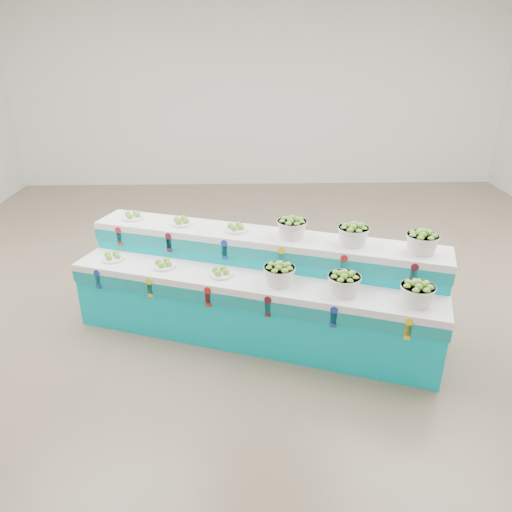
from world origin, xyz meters
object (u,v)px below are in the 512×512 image
at_px(basket_lower_left, 279,274).
at_px(basket_upper_right, 422,242).
at_px(plate_upper_mid, 181,221).
at_px(display_stand, 256,288).

relative_size(basket_lower_left, basket_upper_right, 1.00).
xyz_separation_m(plate_upper_mid, basket_upper_right, (2.32, -0.82, 0.06)).
height_order(display_stand, basket_upper_right, basket_upper_right).
xyz_separation_m(basket_lower_left, basket_upper_right, (1.33, 0.02, 0.30)).
height_order(plate_upper_mid, basket_upper_right, basket_upper_right).
height_order(basket_lower_left, plate_upper_mid, plate_upper_mid).
distance_m(basket_lower_left, basket_upper_right, 1.36).
bearing_deg(display_stand, plate_upper_mid, 165.88).
bearing_deg(basket_upper_right, plate_upper_mid, 160.64).
bearing_deg(basket_upper_right, basket_lower_left, -179.01).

